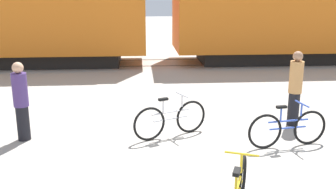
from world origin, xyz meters
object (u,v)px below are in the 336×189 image
bicycle_blue (288,128)px  person_in_purple (21,101)px  bicycle_silver (171,119)px  person_in_tan (295,88)px

bicycle_blue → person_in_purple: 5.28m
bicycle_blue → bicycle_silver: 2.33m
bicycle_blue → person_in_purple: size_ratio=1.02×
bicycle_silver → person_in_tan: person_in_tan is taller
bicycle_silver → person_in_tan: bearing=10.1°
person_in_purple → bicycle_blue: bearing=169.3°
bicycle_blue → person_in_purple: (-5.21, 0.76, 0.45)m
person_in_purple → person_in_tan: size_ratio=0.95×
bicycle_silver → person_in_purple: 3.03m
bicycle_silver → person_in_purple: (-2.99, 0.04, 0.44)m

